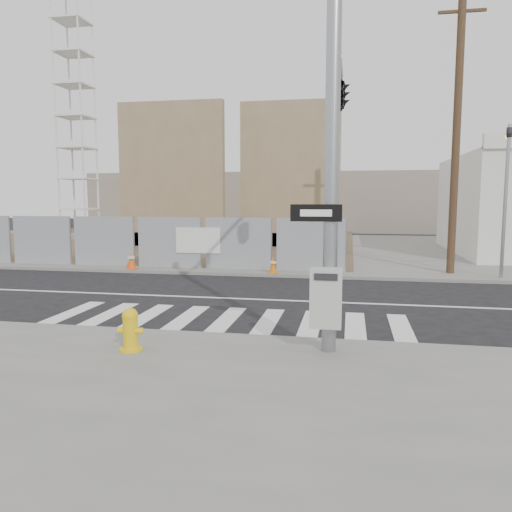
% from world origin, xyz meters
% --- Properties ---
extents(ground, '(100.00, 100.00, 0.00)m').
position_xyz_m(ground, '(0.00, 0.00, 0.00)').
color(ground, black).
rests_on(ground, ground).
extents(sidewalk_far, '(50.00, 20.00, 0.12)m').
position_xyz_m(sidewalk_far, '(0.00, 14.00, 0.06)').
color(sidewalk_far, slate).
rests_on(sidewalk_far, ground).
extents(signal_pole, '(0.96, 5.87, 7.00)m').
position_xyz_m(signal_pole, '(2.49, -2.05, 4.78)').
color(signal_pole, gray).
rests_on(signal_pole, sidewalk_near).
extents(far_signal_pole, '(0.16, 0.20, 5.60)m').
position_xyz_m(far_signal_pole, '(8.00, 4.60, 3.48)').
color(far_signal_pole, gray).
rests_on(far_signal_pole, sidewalk_far).
extents(chain_link_fence, '(24.60, 0.04, 2.00)m').
position_xyz_m(chain_link_fence, '(-10.00, 5.00, 1.12)').
color(chain_link_fence, gray).
rests_on(chain_link_fence, sidewalk_far).
extents(concrete_wall_left, '(6.00, 1.30, 8.00)m').
position_xyz_m(concrete_wall_left, '(-7.00, 13.08, 3.38)').
color(concrete_wall_left, '#7D694B').
rests_on(concrete_wall_left, sidewalk_far).
extents(concrete_wall_right, '(5.50, 1.30, 8.00)m').
position_xyz_m(concrete_wall_right, '(-0.50, 14.08, 3.38)').
color(concrete_wall_right, '#7D694B').
rests_on(concrete_wall_right, sidewalk_far).
extents(crane_tower, '(2.60, 2.60, 18.15)m').
position_xyz_m(crane_tower, '(-15.00, 17.00, 9.02)').
color(crane_tower, slate).
rests_on(crane_tower, sidewalk_far).
extents(utility_pole_right, '(1.60, 0.28, 10.00)m').
position_xyz_m(utility_pole_right, '(6.50, 5.50, 5.20)').
color(utility_pole_right, '#493422').
rests_on(utility_pole_right, sidewalk_far).
extents(fire_hydrant, '(0.52, 0.52, 0.79)m').
position_xyz_m(fire_hydrant, '(-1.04, -5.47, 0.51)').
color(fire_hydrant, '#E4BA0C').
rests_on(fire_hydrant, sidewalk_near).
extents(traffic_cone_b, '(0.40, 0.40, 0.65)m').
position_xyz_m(traffic_cone_b, '(-11.61, 5.21, 0.44)').
color(traffic_cone_b, '#FF450D').
rests_on(traffic_cone_b, sidewalk_far).
extents(traffic_cone_c, '(0.40, 0.40, 0.71)m').
position_xyz_m(traffic_cone_c, '(-5.48, 4.22, 0.47)').
color(traffic_cone_c, '#FF4F0D').
rests_on(traffic_cone_c, sidewalk_far).
extents(traffic_cone_d, '(0.40, 0.40, 0.63)m').
position_xyz_m(traffic_cone_d, '(0.08, 4.22, 0.43)').
color(traffic_cone_d, orange).
rests_on(traffic_cone_d, sidewalk_far).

